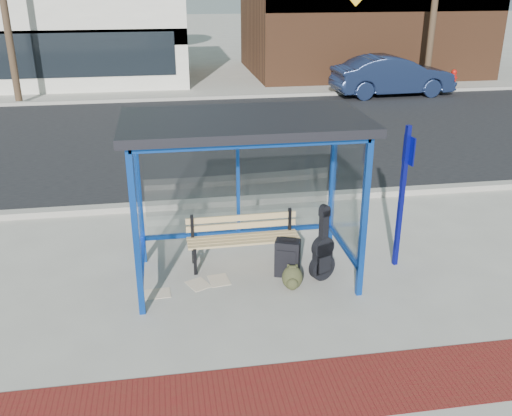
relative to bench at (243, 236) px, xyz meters
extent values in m
plane|color=#B2ADA0|center=(-0.03, -0.46, -0.46)|extent=(120.00, 120.00, 0.00)
cube|color=maroon|center=(-0.03, -3.06, -0.45)|extent=(60.00, 1.00, 0.01)
cube|color=gray|center=(-0.03, 2.44, -0.40)|extent=(60.00, 0.25, 0.12)
cube|color=black|center=(-0.03, 7.54, -0.46)|extent=(60.00, 10.00, 0.00)
cube|color=gray|center=(-0.03, 12.64, -0.40)|extent=(60.00, 0.25, 0.12)
cube|color=#B2ADA0|center=(-0.03, 14.54, -0.46)|extent=(60.00, 4.00, 0.01)
cube|color=#0E3C9E|center=(-1.53, -1.21, 0.69)|extent=(0.08, 0.08, 2.30)
cube|color=#0E3C9E|center=(1.47, -1.21, 0.69)|extent=(0.08, 0.08, 2.30)
cube|color=#0E3C9E|center=(-1.53, 0.29, 0.69)|extent=(0.08, 0.08, 2.30)
cube|color=#0E3C9E|center=(1.47, 0.29, 0.69)|extent=(0.08, 0.08, 2.30)
cube|color=#0E3C9E|center=(-0.03, 0.29, 1.80)|extent=(3.00, 0.08, 0.08)
cube|color=#0E3C9E|center=(-0.03, -1.21, 1.80)|extent=(3.00, 0.08, 0.08)
cube|color=#0E3C9E|center=(-1.53, -0.46, 1.80)|extent=(0.08, 1.50, 0.08)
cube|color=#0E3C9E|center=(1.47, -0.46, 1.80)|extent=(0.08, 1.50, 0.08)
cube|color=#0E3C9E|center=(-0.03, 0.29, -0.06)|extent=(3.00, 0.08, 0.06)
cube|color=#0E3C9E|center=(-1.53, -0.46, -0.06)|extent=(0.08, 1.50, 0.06)
cube|color=#0E3C9E|center=(1.47, -0.46, -0.06)|extent=(0.08, 1.50, 0.06)
cube|color=#0E3C9E|center=(-0.03, 0.29, 0.89)|extent=(0.05, 0.05, 1.90)
cube|color=silver|center=(-0.03, 0.29, 0.85)|extent=(2.84, 0.01, 1.82)
cube|color=silver|center=(-1.53, -0.46, 0.85)|extent=(0.02, 1.34, 1.82)
cube|color=silver|center=(1.47, -0.46, 0.85)|extent=(0.02, 1.34, 1.82)
cube|color=black|center=(-0.03, -0.46, 1.90)|extent=(3.30, 1.80, 0.12)
cube|color=black|center=(7.97, 14.59, 2.74)|extent=(10.00, 0.10, 0.80)
cylinder|color=#4C3826|center=(-3.03, 21.54, 2.04)|extent=(0.36, 0.36, 5.00)
cylinder|color=#4C3826|center=(12.47, 21.54, 2.04)|extent=(0.36, 0.36, 5.00)
cube|color=black|center=(-0.76, -0.26, -0.24)|extent=(0.05, 0.05, 0.43)
cube|color=black|center=(-0.77, 0.11, -0.05)|extent=(0.05, 0.05, 0.81)
cube|color=black|center=(-0.76, -0.07, -0.24)|extent=(0.05, 0.39, 0.05)
cube|color=black|center=(0.77, -0.23, -0.24)|extent=(0.05, 0.05, 0.43)
cube|color=black|center=(0.76, 0.14, -0.05)|extent=(0.05, 0.05, 0.81)
cube|color=black|center=(0.76, -0.05, -0.24)|extent=(0.05, 0.39, 0.05)
cube|color=tan|center=(0.00, -0.22, -0.03)|extent=(1.72, 0.11, 0.03)
cube|color=tan|center=(0.00, -0.11, -0.03)|extent=(1.72, 0.11, 0.03)
cube|color=tan|center=(0.00, -0.01, -0.03)|extent=(1.72, 0.11, 0.03)
cube|color=tan|center=(0.00, 0.10, -0.03)|extent=(1.72, 0.11, 0.03)
cube|color=tan|center=(0.00, 0.14, 0.11)|extent=(1.72, 0.06, 0.10)
cube|color=tan|center=(0.00, 0.14, 0.25)|extent=(1.72, 0.06, 0.10)
cylinder|color=black|center=(1.07, -0.70, -0.26)|extent=(0.42, 0.27, 0.41)
cylinder|color=black|center=(1.07, -0.70, 0.06)|extent=(0.36, 0.24, 0.34)
cube|color=black|center=(1.07, -0.70, -0.10)|extent=(0.31, 0.22, 0.48)
cube|color=black|center=(1.07, -0.70, 0.39)|extent=(0.14, 0.13, 0.48)
cube|color=black|center=(1.07, -0.70, 0.61)|extent=(0.17, 0.15, 0.10)
cube|color=black|center=(0.59, -0.51, -0.17)|extent=(0.42, 0.34, 0.56)
cylinder|color=black|center=(0.47, -0.46, -0.43)|extent=(0.12, 0.21, 0.05)
cylinder|color=black|center=(0.72, -0.56, -0.43)|extent=(0.12, 0.21, 0.05)
cube|color=black|center=(0.59, -0.51, 0.14)|extent=(0.22, 0.12, 0.04)
cube|color=black|center=(0.55, -0.62, -0.15)|extent=(0.27, 0.12, 0.31)
ellipsoid|color=#2D2F1A|center=(0.58, -0.90, -0.28)|extent=(0.33, 0.26, 0.35)
ellipsoid|color=#2D2F1A|center=(0.56, -1.00, -0.33)|extent=(0.19, 0.15, 0.18)
cube|color=#2D2F1A|center=(0.59, -0.88, -0.12)|extent=(0.10, 0.06, 0.03)
cube|color=navy|center=(2.32, -0.43, 0.65)|extent=(0.07, 0.07, 2.21)
cube|color=navy|center=(2.37, -0.43, 1.38)|extent=(0.07, 0.28, 0.41)
cube|color=white|center=(-1.33, -0.74, -0.46)|extent=(0.37, 0.30, 0.01)
cube|color=white|center=(-0.43, -0.50, -0.46)|extent=(0.33, 0.40, 0.01)
cube|color=white|center=(-0.74, -0.57, -0.46)|extent=(0.40, 0.43, 0.01)
imported|color=#172241|center=(7.30, 12.24, 0.27)|extent=(4.48, 1.74, 1.45)
cylinder|color=#B6130D|center=(10.22, 13.19, -0.16)|extent=(0.20, 0.20, 0.60)
sphere|color=#B6130D|center=(10.22, 13.19, 0.17)|extent=(0.22, 0.22, 0.22)
cylinder|color=#B6130D|center=(10.22, 13.19, -0.06)|extent=(0.33, 0.20, 0.10)
camera|label=1|loc=(-1.09, -7.86, 3.73)|focal=40.00mm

